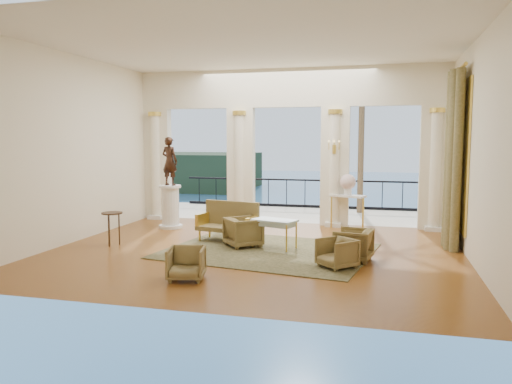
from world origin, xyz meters
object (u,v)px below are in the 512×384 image
(game_table, at_px, (274,222))
(side_table, at_px, (112,217))
(armchair_c, at_px, (353,243))
(settee, at_px, (229,222))
(statue, at_px, (170,161))
(console_table, at_px, (348,201))
(armchair_d, at_px, (244,231))
(pedestal, at_px, (170,207))
(armchair_b, at_px, (337,252))
(armchair_a, at_px, (186,262))

(game_table, distance_m, side_table, 3.80)
(armchair_c, relative_size, settee, 0.47)
(armchair_c, xyz_separation_m, game_table, (-1.81, 0.72, 0.24))
(statue, bearing_deg, console_table, -150.99)
(armchair_c, xyz_separation_m, armchair_d, (-2.54, 0.72, 0.01))
(game_table, height_order, pedestal, pedestal)
(armchair_b, relative_size, settee, 0.41)
(statue, bearing_deg, side_table, 95.51)
(settee, distance_m, statue, 2.86)
(statue, bearing_deg, armchair_d, 159.13)
(armchair_d, relative_size, side_table, 0.97)
(settee, height_order, pedestal, pedestal)
(armchair_b, xyz_separation_m, game_table, (-1.54, 1.39, 0.28))
(pedestal, height_order, side_table, pedestal)
(game_table, bearing_deg, armchair_a, -89.83)
(armchair_d, relative_size, game_table, 0.69)
(console_table, bearing_deg, settee, -115.04)
(armchair_d, bearing_deg, armchair_b, -162.01)
(game_table, bearing_deg, armchair_c, -2.63)
(armchair_c, height_order, pedestal, pedestal)
(armchair_d, distance_m, pedestal, 3.24)
(settee, distance_m, side_table, 2.76)
(armchair_a, xyz_separation_m, settee, (-0.28, 3.41, 0.15))
(armchair_c, distance_m, console_table, 3.89)
(armchair_d, bearing_deg, console_table, -74.90)
(statue, bearing_deg, armchair_c, 167.72)
(armchair_a, distance_m, console_table, 6.48)
(armchair_b, relative_size, console_table, 0.61)
(statue, bearing_deg, pedestal, -0.00)
(settee, bearing_deg, armchair_d, -34.55)
(armchair_d, distance_m, console_table, 3.82)
(console_table, relative_size, side_table, 1.34)
(settee, bearing_deg, pedestal, 159.28)
(armchair_d, bearing_deg, game_table, -130.80)
(game_table, relative_size, side_table, 1.40)
(armchair_d, bearing_deg, armchair_a, 134.67)
(armchair_c, height_order, console_table, console_table)
(armchair_a, bearing_deg, pedestal, 104.52)
(game_table, bearing_deg, armchair_b, -23.12)
(armchair_b, height_order, armchair_d, armchair_d)
(pedestal, xyz_separation_m, statue, (0.00, 0.00, 1.30))
(armchair_b, bearing_deg, pedestal, -169.17)
(statue, height_order, console_table, statue)
(armchair_b, height_order, statue, statue)
(armchair_d, height_order, settee, settee)
(game_table, xyz_separation_m, side_table, (-3.75, -0.61, 0.07))
(armchair_d, bearing_deg, pedestal, 14.60)
(statue, bearing_deg, armchair_a, 131.07)
(console_table, bearing_deg, armchair_a, -90.88)
(armchair_a, relative_size, armchair_c, 0.89)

